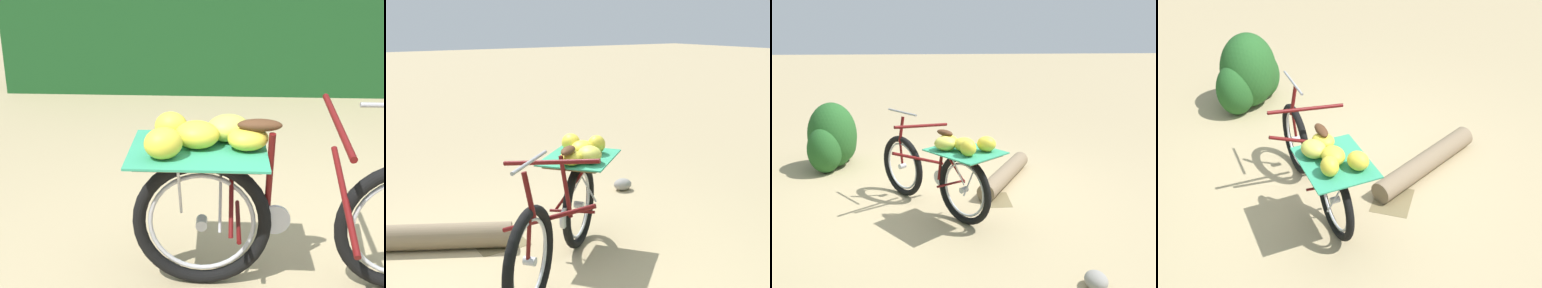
{
  "view_description": "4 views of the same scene",
  "coord_description": "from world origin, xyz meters",
  "views": [
    {
      "loc": [
        0.98,
        -2.13,
        1.76
      ],
      "look_at": [
        -0.64,
        -0.37,
        0.85
      ],
      "focal_mm": 51.04,
      "sensor_mm": 36.0,
      "label": 1
    },
    {
      "loc": [
        1.41,
        3.02,
        1.86
      ],
      "look_at": [
        -0.7,
        -0.28,
        0.88
      ],
      "focal_mm": 45.83,
      "sensor_mm": 36.0,
      "label": 2
    },
    {
      "loc": [
        -4.54,
        0.06,
        1.92
      ],
      "look_at": [
        -0.72,
        -0.24,
        0.86
      ],
      "focal_mm": 38.38,
      "sensor_mm": 36.0,
      "label": 3
    },
    {
      "loc": [
        -3.86,
        -1.28,
        3.15
      ],
      "look_at": [
        -0.58,
        -0.35,
        0.89
      ],
      "focal_mm": 47.2,
      "sensor_mm": 36.0,
      "label": 4
    }
  ],
  "objects": [
    {
      "name": "foliage_hedge",
      "position": [
        -2.95,
        3.32,
        1.01
      ],
      "size": [
        5.21,
        4.53,
        2.03
      ],
      "primitive_type": "cube",
      "rotation": [
        0.0,
        0.0,
        3.83
      ],
      "color": "#19471E",
      "rests_on": "ground_plane"
    },
    {
      "name": "bicycle",
      "position": [
        -0.39,
        0.01,
        0.5
      ],
      "size": [
        1.56,
        1.37,
        1.03
      ],
      "rotation": [
        0.0,
        0.0,
        0.69
      ],
      "color": "black",
      "rests_on": "ground_plane"
    }
  ]
}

